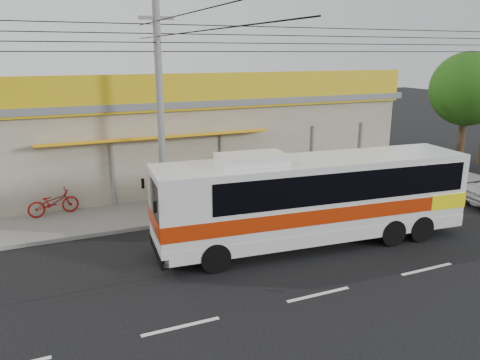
{
  "coord_description": "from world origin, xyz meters",
  "views": [
    {
      "loc": [
        -6.73,
        -12.45,
        6.57
      ],
      "look_at": [
        -0.45,
        2.0,
        2.26
      ],
      "focal_mm": 35.0,
      "sensor_mm": 36.0,
      "label": 1
    }
  ],
  "objects_px": {
    "coach_bus": "(318,194)",
    "motorbike_red": "(53,202)",
    "tree_near": "(470,92)",
    "utility_pole": "(157,36)"
  },
  "relations": [
    {
      "from": "coach_bus",
      "to": "tree_near",
      "type": "distance_m",
      "value": 14.58
    },
    {
      "from": "coach_bus",
      "to": "motorbike_red",
      "type": "bearing_deg",
      "value": 147.13
    },
    {
      "from": "coach_bus",
      "to": "tree_near",
      "type": "bearing_deg",
      "value": 27.69
    },
    {
      "from": "coach_bus",
      "to": "utility_pole",
      "type": "relative_size",
      "value": 0.33
    },
    {
      "from": "motorbike_red",
      "to": "tree_near",
      "type": "bearing_deg",
      "value": -102.71
    },
    {
      "from": "utility_pole",
      "to": "tree_near",
      "type": "bearing_deg",
      "value": 2.9
    },
    {
      "from": "tree_near",
      "to": "coach_bus",
      "type": "bearing_deg",
      "value": -157.01
    },
    {
      "from": "coach_bus",
      "to": "tree_near",
      "type": "height_order",
      "value": "tree_near"
    },
    {
      "from": "motorbike_red",
      "to": "utility_pole",
      "type": "relative_size",
      "value": 0.06
    },
    {
      "from": "motorbike_red",
      "to": "utility_pole",
      "type": "xyz_separation_m",
      "value": [
        4.16,
        -1.78,
        6.47
      ]
    }
  ]
}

